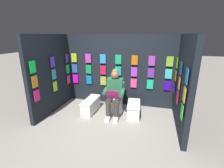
% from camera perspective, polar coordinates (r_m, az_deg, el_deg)
% --- Properties ---
extents(ground_plane, '(30.00, 30.00, 0.00)m').
position_cam_1_polar(ground_plane, '(3.45, -4.73, -18.30)').
color(ground_plane, gray).
extents(display_wall_back, '(3.21, 0.14, 2.02)m').
position_cam_1_polar(display_wall_back, '(4.65, 2.45, 4.83)').
color(display_wall_back, black).
rests_on(display_wall_back, ground).
extents(display_wall_left, '(0.14, 1.75, 2.02)m').
position_cam_1_polar(display_wall_left, '(3.70, 24.05, 0.09)').
color(display_wall_left, black).
rests_on(display_wall_left, ground).
extents(display_wall_right, '(0.14, 1.75, 2.02)m').
position_cam_1_polar(display_wall_right, '(4.48, -20.87, 3.22)').
color(display_wall_right, black).
rests_on(display_wall_right, ground).
extents(toilet, '(0.42, 0.57, 0.77)m').
position_cam_1_polar(toilet, '(4.35, 1.36, -5.50)').
color(toilet, white).
rests_on(toilet, ground).
extents(person_reading, '(0.54, 0.70, 1.19)m').
position_cam_1_polar(person_reading, '(4.04, 0.82, -3.13)').
color(person_reading, '#286B42').
rests_on(person_reading, ground).
extents(comic_longbox_near, '(0.38, 0.72, 0.33)m').
position_cam_1_polar(comic_longbox_near, '(4.22, 7.70, -8.82)').
color(comic_longbox_near, silver).
rests_on(comic_longbox_near, ground).
extents(comic_longbox_far, '(0.29, 0.78, 0.36)m').
position_cam_1_polar(comic_longbox_far, '(4.38, -7.53, -7.55)').
color(comic_longbox_far, white).
rests_on(comic_longbox_far, ground).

